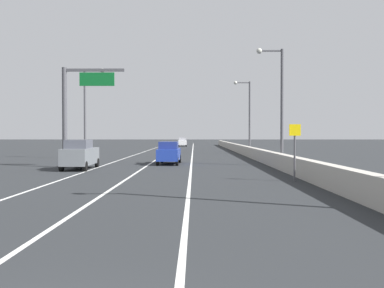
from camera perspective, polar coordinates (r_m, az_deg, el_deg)
The scene contains 13 objects.
ground_plane at distance 68.29m, azimuth -1.16°, elevation -0.83°, with size 320.00×320.00×0.00m, color #26282B.
lane_stripe_left at distance 59.72m, azimuth -6.67°, elevation -1.14°, with size 0.16×130.00×0.00m, color silver.
lane_stripe_center at distance 59.40m, azimuth -3.31°, elevation -1.14°, with size 0.16×130.00×0.00m, color silver.
lane_stripe_right at distance 59.28m, azimuth 0.06°, elevation -1.14°, with size 0.16×130.00×0.00m, color silver.
jersey_barrier_right at distance 44.70m, azimuth 8.22°, elevation -1.23°, with size 0.60×120.00×1.10m, color #B2ADA3.
overhead_sign_gantry at distance 33.65m, azimuth -15.27°, elevation 5.06°, with size 4.68×0.36×7.50m.
speed_advisory_sign at distance 23.19m, azimuth 13.40°, elevation -0.51°, with size 0.60×0.11×3.00m.
lamp_post_right_second at distance 34.74m, azimuth 11.35°, elevation 6.00°, with size 2.14×0.44×9.24m.
lamp_post_right_third at distance 55.09m, azimuth 7.33°, elevation 4.24°, with size 2.14×0.44×9.24m.
lamp_post_left_mid at distance 45.52m, azimuth -13.61°, elevation 4.85°, with size 2.14×0.44×9.24m.
car_blue_0 at distance 36.05m, azimuth -3.05°, elevation -1.17°, with size 1.86×4.73×1.89m.
car_white_1 at distance 91.47m, azimuth -1.29°, elevation 0.28°, with size 1.98×4.09×1.89m.
car_gray_2 at distance 31.65m, azimuth -14.56°, elevation -1.36°, with size 1.88×4.74×2.09m.
Camera 1 is at (1.74, -4.23, 2.45)m, focal length 40.41 mm.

